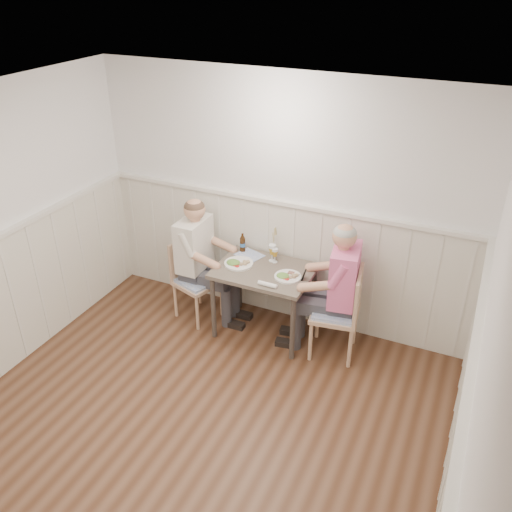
# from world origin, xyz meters

# --- Properties ---
(ground_plane) EXTENTS (4.50, 4.50, 0.00)m
(ground_plane) POSITION_xyz_m (0.00, 0.00, 0.00)
(ground_plane) COLOR #482A19
(room_shell) EXTENTS (4.04, 4.54, 2.60)m
(room_shell) POSITION_xyz_m (0.00, 0.00, 1.52)
(room_shell) COLOR white
(room_shell) RESTS_ON ground
(wainscot) EXTENTS (4.00, 4.49, 1.34)m
(wainscot) POSITION_xyz_m (0.00, 0.69, 0.69)
(wainscot) COLOR silver
(wainscot) RESTS_ON ground
(dining_table) EXTENTS (0.96, 0.70, 0.75)m
(dining_table) POSITION_xyz_m (-0.01, 1.84, 0.65)
(dining_table) COLOR brown
(dining_table) RESTS_ON ground
(chair_right) EXTENTS (0.50, 0.50, 0.94)m
(chair_right) POSITION_xyz_m (0.81, 1.82, 0.51)
(chair_right) COLOR tan
(chair_right) RESTS_ON ground
(chair_left) EXTENTS (0.52, 0.52, 0.88)m
(chair_left) POSITION_xyz_m (-0.82, 1.82, 0.47)
(chair_left) COLOR tan
(chair_left) RESTS_ON ground
(man_in_pink) EXTENTS (0.69, 0.49, 1.40)m
(man_in_pink) POSITION_xyz_m (0.75, 1.87, 0.59)
(man_in_pink) COLOR #3F3F47
(man_in_pink) RESTS_ON ground
(diner_cream) EXTENTS (0.63, 0.44, 1.38)m
(diner_cream) POSITION_xyz_m (-0.78, 1.87, 0.58)
(diner_cream) COLOR #3F3F47
(diner_cream) RESTS_ON ground
(plate_man) EXTENTS (0.26, 0.26, 0.07)m
(plate_man) POSITION_xyz_m (0.25, 1.78, 0.77)
(plate_man) COLOR white
(plate_man) RESTS_ON dining_table
(plate_diner) EXTENTS (0.29, 0.29, 0.07)m
(plate_diner) POSITION_xyz_m (-0.30, 1.81, 0.77)
(plate_diner) COLOR white
(plate_diner) RESTS_ON dining_table
(beer_glass_a) EXTENTS (0.06, 0.06, 0.15)m
(beer_glass_a) POSITION_xyz_m (0.03, 2.01, 0.85)
(beer_glass_a) COLOR silver
(beer_glass_a) RESTS_ON dining_table
(beer_glass_b) EXTENTS (0.07, 0.07, 0.18)m
(beer_glass_b) POSITION_xyz_m (-0.01, 2.03, 0.87)
(beer_glass_b) COLOR silver
(beer_glass_b) RESTS_ON dining_table
(beer_bottle) EXTENTS (0.06, 0.06, 0.21)m
(beer_bottle) POSITION_xyz_m (-0.37, 2.09, 0.84)
(beer_bottle) COLOR black
(beer_bottle) RESTS_ON dining_table
(rolled_napkin) EXTENTS (0.19, 0.04, 0.04)m
(rolled_napkin) POSITION_xyz_m (0.15, 1.56, 0.77)
(rolled_napkin) COLOR white
(rolled_napkin) RESTS_ON dining_table
(grass_vase) EXTENTS (0.04, 0.04, 0.34)m
(grass_vase) POSITION_xyz_m (-0.05, 2.15, 0.90)
(grass_vase) COLOR silver
(grass_vase) RESTS_ON dining_table
(gingham_mat) EXTENTS (0.32, 0.29, 0.01)m
(gingham_mat) POSITION_xyz_m (-0.26, 2.04, 0.75)
(gingham_mat) COLOR #4F73C3
(gingham_mat) RESTS_ON dining_table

